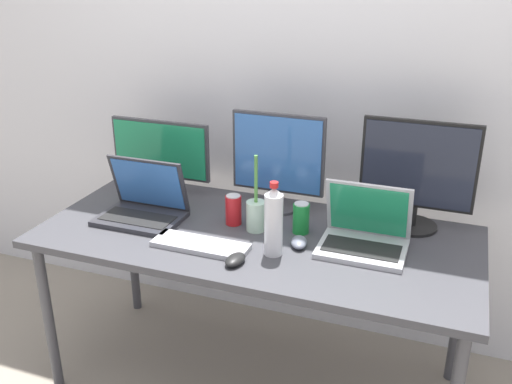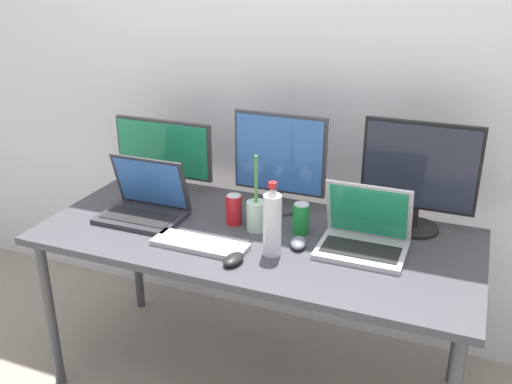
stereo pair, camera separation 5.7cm
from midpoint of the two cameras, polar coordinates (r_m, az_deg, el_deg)
name	(u,v)px [view 1 (the left image)]	position (r m, az deg, el deg)	size (l,w,h in m)	color
ground_plane	(256,381)	(2.69, -0.64, -18.42)	(16.00, 16.00, 0.00)	gray
wall_back	(301,68)	(2.64, 3.93, 12.31)	(7.00, 0.08, 2.60)	silver
work_desk	(256,247)	(2.31, -0.71, -5.51)	(1.74, 0.78, 0.74)	#424247
monitor_left	(161,155)	(2.65, -10.11, 3.66)	(0.48, 0.20, 0.35)	#38383D
monitor_center	(278,160)	(2.42, 1.58, 3.21)	(0.41, 0.19, 0.43)	#38383D
monitor_right	(418,173)	(2.32, 15.18, 1.89)	(0.45, 0.20, 0.45)	black
laptop_silver	(143,205)	(2.44, -11.86, -1.28)	(0.34, 0.25, 0.25)	#2D2D33
laptop_secondary	(365,234)	(2.18, 10.07, -4.12)	(0.32, 0.25, 0.25)	#B7B7BC
keyboard_main	(201,245)	(2.18, -6.31, -5.31)	(0.37, 0.13, 0.02)	#B2B2B7
mouse_by_keyboard	(235,260)	(2.06, -2.88, -6.77)	(0.06, 0.10, 0.03)	black
mouse_by_laptop	(299,242)	(2.18, 3.57, -5.04)	(0.06, 0.10, 0.03)	slate
water_bottle	(274,221)	(2.07, 0.98, -2.96)	(0.07, 0.07, 0.29)	silver
soda_can_near_keyboard	(233,210)	(2.34, -2.97, -1.78)	(0.07, 0.07, 0.13)	red
soda_can_by_laptop	(301,218)	(2.27, 3.81, -2.62)	(0.07, 0.07, 0.13)	#197F33
bamboo_vase	(256,214)	(2.28, -0.72, -2.24)	(0.08, 0.08, 0.32)	#B2D1B7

